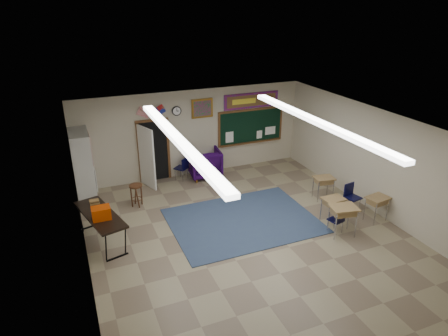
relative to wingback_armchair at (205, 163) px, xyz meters
name	(u,v)px	position (x,y,z in m)	size (l,w,h in m)	color
floor	(249,237)	(-0.28, -4.13, -0.49)	(9.00, 9.00, 0.00)	gray
back_wall	(193,133)	(-0.28, 0.37, 1.01)	(8.00, 0.04, 3.00)	#BFB29B
front_wall	(380,303)	(-0.28, -8.63, 1.01)	(8.00, 0.04, 3.00)	#BFB29B
left_wall	(81,216)	(-4.28, -4.13, 1.01)	(0.04, 9.00, 3.00)	#BFB29B
right_wall	(377,162)	(3.72, -4.13, 1.01)	(0.04, 9.00, 3.00)	#BFB29B
ceiling	(252,127)	(-0.28, -4.13, 2.51)	(8.00, 9.00, 0.04)	#B9BAB5
area_rug	(243,220)	(-0.08, -3.33, -0.48)	(4.00, 3.00, 0.02)	#2E4058
fluorescent_strips	(252,130)	(-0.28, -4.13, 2.45)	(3.86, 6.00, 0.10)	white
doorway	(152,153)	(-1.78, 0.22, 0.57)	(1.10, 0.89, 2.16)	black
chalkboard	(251,127)	(1.92, 0.33, 0.97)	(2.55, 0.14, 1.30)	brown
bulletin_board	(251,100)	(1.92, 0.33, 1.96)	(2.10, 0.05, 0.55)	red
framed_art_print	(202,108)	(0.07, 0.33, 1.86)	(0.75, 0.05, 0.65)	#90611C
wall_clock	(177,111)	(-0.83, 0.33, 1.86)	(0.32, 0.05, 0.32)	black
wall_flags	(151,110)	(-1.68, 0.31, 1.99)	(1.16, 0.06, 0.70)	red
storage_cabinet	(83,167)	(-3.99, -0.28, 0.61)	(0.59, 1.25, 2.20)	#B5B5B0
wingback_armchair	(205,163)	(0.00, 0.00, 0.00)	(1.05, 1.08, 0.98)	#1F0535
student_chair_reading	(181,168)	(-0.85, 0.02, -0.08)	(0.41, 0.41, 0.82)	black
student_chair_desk_a	(336,221)	(1.94, -4.81, -0.13)	(0.36, 0.36, 0.72)	black
student_chair_desk_b	(353,198)	(3.12, -4.03, -0.08)	(0.41, 0.41, 0.83)	black
student_desk_front_left	(332,208)	(2.22, -4.29, -0.09)	(0.62, 0.48, 0.71)	#A17B4B
student_desk_front_right	(323,187)	(2.80, -3.05, -0.09)	(0.66, 0.54, 0.72)	#A17B4B
student_desk_back_left	(342,219)	(2.03, -4.96, -0.03)	(0.77, 0.64, 0.83)	#A17B4B
student_desk_back_right	(376,207)	(3.37, -4.73, -0.08)	(0.67, 0.54, 0.73)	#A17B4B
folding_table	(102,227)	(-3.84, -2.91, -0.04)	(1.15, 2.09, 1.13)	black
wooden_stool	(136,195)	(-2.64, -1.30, -0.13)	(0.39, 0.39, 0.69)	#4F2D17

